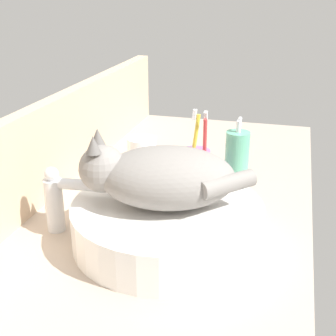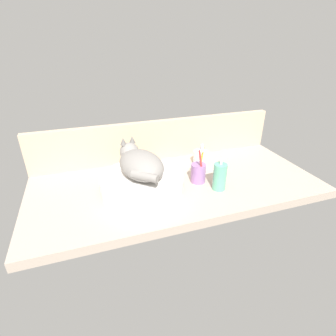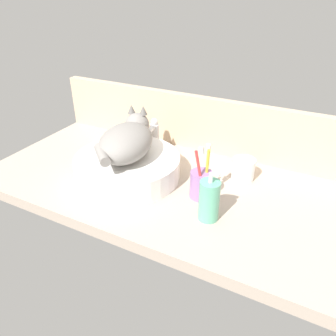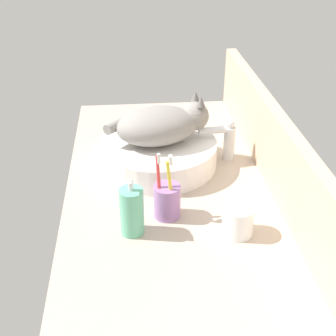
# 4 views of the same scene
# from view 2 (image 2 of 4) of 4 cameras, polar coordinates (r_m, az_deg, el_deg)

# --- Properties ---
(ground_plane) EXTENTS (1.35, 0.61, 0.04)m
(ground_plane) POSITION_cam_2_polar(r_m,az_deg,el_deg) (1.26, 1.70, -3.78)
(ground_plane) COLOR #B2A08E
(backsplash_panel) EXTENTS (1.35, 0.04, 0.22)m
(backsplash_panel) POSITION_cam_2_polar(r_m,az_deg,el_deg) (1.46, -2.17, 6.15)
(backsplash_panel) COLOR #CCAD8C
(backsplash_panel) RESTS_ON ground_plane
(sink_basin) EXTENTS (0.36, 0.36, 0.08)m
(sink_basin) POSITION_cam_2_polar(r_m,az_deg,el_deg) (1.16, -5.62, -3.48)
(sink_basin) COLOR white
(sink_basin) RESTS_ON ground_plane
(cat) EXTENTS (0.22, 0.32, 0.14)m
(cat) POSITION_cam_2_polar(r_m,az_deg,el_deg) (1.13, -6.19, 1.05)
(cat) COLOR gray
(cat) RESTS_ON sink_basin
(faucet) EXTENTS (0.04, 0.12, 0.14)m
(faucet) POSITION_cam_2_polar(r_m,az_deg,el_deg) (1.33, -8.62, 2.16)
(faucet) COLOR silver
(faucet) RESTS_ON ground_plane
(soap_dispenser) EXTENTS (0.06, 0.06, 0.16)m
(soap_dispenser) POSITION_cam_2_polar(r_m,az_deg,el_deg) (1.19, 11.19, -1.83)
(soap_dispenser) COLOR #60B793
(soap_dispenser) RESTS_ON ground_plane
(toothbrush_cup) EXTENTS (0.07, 0.07, 0.19)m
(toothbrush_cup) POSITION_cam_2_polar(r_m,az_deg,el_deg) (1.24, 6.65, -0.94)
(toothbrush_cup) COLOR #996BA8
(toothbrush_cup) RESTS_ON ground_plane
(water_glass) EXTENTS (0.08, 0.08, 0.08)m
(water_glass) POSITION_cam_2_polar(r_m,az_deg,el_deg) (1.42, 7.08, 2.04)
(water_glass) COLOR white
(water_glass) RESTS_ON ground_plane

